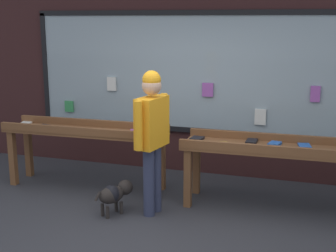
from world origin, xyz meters
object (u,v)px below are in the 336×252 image
at_px(display_table_left, 85,137).
at_px(small_dog, 114,193).
at_px(display_table_right, 276,154).
at_px(person_browsing, 152,130).

relative_size(display_table_left, small_dog, 4.65).
relative_size(display_table_right, person_browsing, 1.32).
xyz_separation_m(person_browsing, small_dog, (-0.44, -0.17, -0.80)).
distance_m(display_table_right, person_browsing, 1.60).
bearing_deg(small_dog, display_table_left, 74.93).
bearing_deg(display_table_left, display_table_right, 0.07).
distance_m(display_table_left, small_dog, 1.20).
xyz_separation_m(display_table_right, small_dog, (-1.88, -0.79, -0.46)).
relative_size(person_browsing, small_dog, 3.54).
bearing_deg(person_browsing, small_dog, 122.80).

